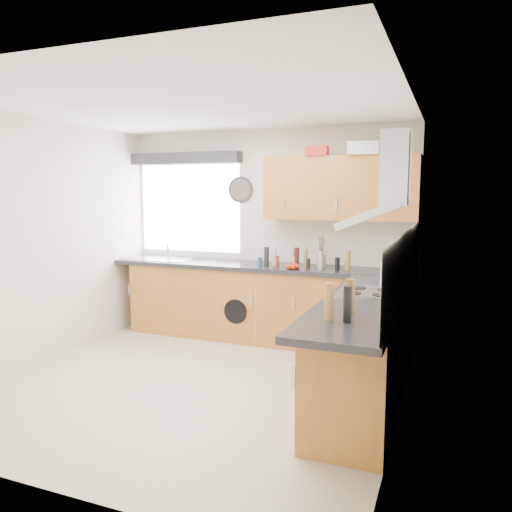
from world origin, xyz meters
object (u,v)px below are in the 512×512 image
at_px(oven, 367,348).
at_px(washing_machine, 245,306).
at_px(extractor_hood, 385,191).
at_px(upper_cabinets, 340,188).

xyz_separation_m(oven, washing_machine, (-1.65, 1.19, -0.03)).
distance_m(extractor_hood, upper_cabinets, 1.48).
bearing_deg(upper_cabinets, washing_machine, -173.12).
relative_size(oven, upper_cabinets, 0.50).
bearing_deg(extractor_hood, oven, 180.00).
bearing_deg(washing_machine, upper_cabinets, 9.97).
height_order(extractor_hood, washing_machine, extractor_hood).
xyz_separation_m(oven, extractor_hood, (0.10, -0.00, 1.34)).
height_order(upper_cabinets, washing_machine, upper_cabinets).
relative_size(oven, washing_machine, 1.08).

